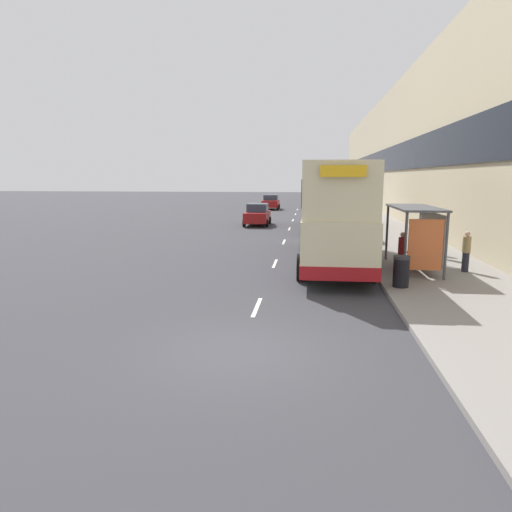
% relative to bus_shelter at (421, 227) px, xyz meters
% --- Properties ---
extents(ground_plane, '(220.00, 220.00, 0.00)m').
position_rel_bus_shelter_xyz_m(ground_plane, '(-5.77, -8.94, -1.88)').
color(ground_plane, '#38383D').
extents(pavement, '(5.00, 93.00, 0.14)m').
position_rel_bus_shelter_xyz_m(pavement, '(0.73, 29.56, -1.81)').
color(pavement, gray).
rests_on(pavement, ground_plane).
extents(terrace_facade, '(3.10, 93.00, 12.22)m').
position_rel_bus_shelter_xyz_m(terrace_facade, '(4.72, 29.56, 4.23)').
color(terrace_facade, '#C6B793').
rests_on(terrace_facade, ground_plane).
extents(lane_mark_0, '(0.12, 2.00, 0.01)m').
position_rel_bus_shelter_xyz_m(lane_mark_0, '(-5.77, -5.44, -1.87)').
color(lane_mark_0, silver).
rests_on(lane_mark_0, ground_plane).
extents(lane_mark_1, '(0.12, 2.00, 0.01)m').
position_rel_bus_shelter_xyz_m(lane_mark_1, '(-5.77, 1.47, -1.87)').
color(lane_mark_1, silver).
rests_on(lane_mark_1, ground_plane).
extents(lane_mark_2, '(0.12, 2.00, 0.01)m').
position_rel_bus_shelter_xyz_m(lane_mark_2, '(-5.77, 8.38, -1.87)').
color(lane_mark_2, silver).
rests_on(lane_mark_2, ground_plane).
extents(lane_mark_3, '(0.12, 2.00, 0.01)m').
position_rel_bus_shelter_xyz_m(lane_mark_3, '(-5.77, 15.29, -1.87)').
color(lane_mark_3, silver).
rests_on(lane_mark_3, ground_plane).
extents(lane_mark_4, '(0.12, 2.00, 0.01)m').
position_rel_bus_shelter_xyz_m(lane_mark_4, '(-5.77, 22.20, -1.87)').
color(lane_mark_4, silver).
rests_on(lane_mark_4, ground_plane).
extents(lane_mark_5, '(0.12, 2.00, 0.01)m').
position_rel_bus_shelter_xyz_m(lane_mark_5, '(-5.77, 29.11, -1.87)').
color(lane_mark_5, silver).
rests_on(lane_mark_5, ground_plane).
extents(lane_mark_6, '(0.12, 2.00, 0.01)m').
position_rel_bus_shelter_xyz_m(lane_mark_6, '(-5.77, 36.02, -1.87)').
color(lane_mark_6, silver).
rests_on(lane_mark_6, ground_plane).
extents(bus_shelter, '(1.60, 4.20, 2.48)m').
position_rel_bus_shelter_xyz_m(bus_shelter, '(0.00, 0.00, 0.00)').
color(bus_shelter, '#4C4C51').
rests_on(bus_shelter, ground_plane).
extents(double_decker_bus_near, '(2.85, 11.42, 4.30)m').
position_rel_bus_shelter_xyz_m(double_decker_bus_near, '(-3.30, 1.80, 0.41)').
color(double_decker_bus_near, beige).
rests_on(double_decker_bus_near, ground_plane).
extents(double_decker_bus_ahead, '(2.85, 11.12, 4.30)m').
position_rel_bus_shelter_xyz_m(double_decker_bus_ahead, '(-3.36, 15.32, 0.41)').
color(double_decker_bus_ahead, beige).
rests_on(double_decker_bus_ahead, ground_plane).
extents(car_0, '(2.04, 3.95, 1.71)m').
position_rel_bus_shelter_xyz_m(car_0, '(-8.94, 36.09, -1.03)').
color(car_0, maroon).
rests_on(car_0, ground_plane).
extents(car_1, '(1.95, 3.98, 1.71)m').
position_rel_bus_shelter_xyz_m(car_1, '(-8.42, 17.62, -1.03)').
color(car_1, maroon).
rests_on(car_1, ground_plane).
extents(pedestrian_at_shelter, '(0.35, 0.35, 1.78)m').
position_rel_bus_shelter_xyz_m(pedestrian_at_shelter, '(1.54, 2.97, -0.83)').
color(pedestrian_at_shelter, '#23232D').
rests_on(pedestrian_at_shelter, ground_plane).
extents(pedestrian_1, '(0.36, 0.36, 1.82)m').
position_rel_bus_shelter_xyz_m(pedestrian_1, '(-1.02, 4.25, -0.80)').
color(pedestrian_1, '#23232D').
rests_on(pedestrian_1, ground_plane).
extents(pedestrian_2, '(0.34, 0.34, 1.70)m').
position_rel_bus_shelter_xyz_m(pedestrian_2, '(1.49, 4.19, -0.86)').
color(pedestrian_2, '#23232D').
rests_on(pedestrian_2, ground_plane).
extents(pedestrian_3, '(0.31, 0.31, 1.58)m').
position_rel_bus_shelter_xyz_m(pedestrian_3, '(1.75, -0.04, -0.93)').
color(pedestrian_3, '#23232D').
rests_on(pedestrian_3, ground_plane).
extents(pedestrian_4, '(0.31, 0.31, 1.59)m').
position_rel_bus_shelter_xyz_m(pedestrian_4, '(-0.77, -0.66, -0.93)').
color(pedestrian_4, '#23232D').
rests_on(pedestrian_4, ground_plane).
extents(litter_bin, '(0.55, 0.55, 1.05)m').
position_rel_bus_shelter_xyz_m(litter_bin, '(-1.22, -2.92, -1.21)').
color(litter_bin, black).
rests_on(litter_bin, ground_plane).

